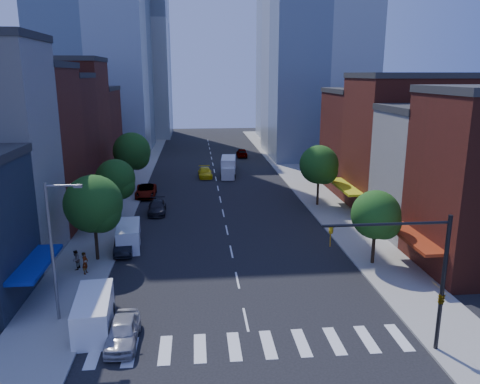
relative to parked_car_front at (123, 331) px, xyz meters
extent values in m
plane|color=black|center=(7.50, 2.00, -0.76)|extent=(220.00, 220.00, 0.00)
cube|color=gray|center=(-5.00, 42.00, -0.69)|extent=(5.00, 120.00, 0.15)
cube|color=gray|center=(20.00, 42.00, -0.69)|extent=(5.00, 120.00, 0.15)
cube|color=silver|center=(7.50, -1.00, -0.76)|extent=(19.00, 3.00, 0.01)
cube|color=maroon|center=(-13.50, 22.50, 7.24)|extent=(12.00, 9.00, 16.00)
cube|color=#572015|center=(-13.50, 31.00, 6.74)|extent=(12.00, 8.00, 15.00)
cube|color=maroon|center=(-13.50, 39.50, 7.74)|extent=(12.00, 9.00, 17.00)
cube|color=#572015|center=(-13.50, 49.00, 5.74)|extent=(12.00, 10.00, 13.00)
cube|color=beige|center=(28.50, 17.00, 5.24)|extent=(12.00, 8.00, 12.00)
cube|color=maroon|center=(28.50, 26.00, 6.74)|extent=(12.00, 10.00, 15.00)
cube|color=#572015|center=(28.50, 36.00, 5.74)|extent=(12.00, 10.00, 13.00)
cube|color=#9EA5AD|center=(-10.50, 97.00, 27.24)|extent=(18.00, 18.00, 56.00)
cylinder|color=black|center=(18.00, -2.50, 3.39)|extent=(0.24, 0.24, 8.00)
cylinder|color=black|center=(14.50, -2.50, 6.99)|extent=(7.00, 0.16, 0.16)
imported|color=gold|center=(11.50, -2.50, 6.39)|extent=(0.22, 0.18, 1.10)
imported|color=gold|center=(18.00, -2.50, 2.59)|extent=(0.48, 2.24, 0.90)
cylinder|color=slate|center=(-4.50, 3.00, 3.89)|extent=(0.20, 0.20, 9.00)
cylinder|color=slate|center=(-3.50, 3.00, 8.19)|extent=(2.00, 0.14, 0.14)
cube|color=slate|center=(-2.60, 3.00, 8.14)|extent=(0.50, 0.25, 0.18)
cylinder|color=black|center=(-4.00, 13.00, 1.35)|extent=(0.28, 0.28, 3.92)
sphere|color=#1B4A15|center=(-4.00, 13.00, 4.29)|extent=(4.80, 4.80, 4.80)
sphere|color=#1B4A15|center=(-3.40, 12.70, 3.59)|extent=(3.36, 3.36, 3.36)
cylinder|color=black|center=(-4.00, 24.00, 1.21)|extent=(0.28, 0.28, 3.64)
sphere|color=#1B4A15|center=(-4.00, 24.00, 3.94)|extent=(4.20, 4.20, 4.20)
sphere|color=#1B4A15|center=(-3.40, 23.70, 3.29)|extent=(2.94, 2.94, 2.94)
cylinder|color=black|center=(-4.00, 38.00, 1.49)|extent=(0.28, 0.28, 4.20)
sphere|color=#1B4A15|center=(-4.00, 38.00, 4.64)|extent=(5.00, 5.00, 5.00)
sphere|color=#1B4A15|center=(-3.40, 37.70, 3.89)|extent=(3.50, 3.50, 3.50)
cylinder|color=black|center=(19.00, 10.00, 1.07)|extent=(0.28, 0.28, 3.36)
sphere|color=#1B4A15|center=(19.00, 10.00, 3.59)|extent=(4.00, 4.00, 4.00)
sphere|color=#1B4A15|center=(19.60, 9.70, 2.99)|extent=(2.80, 2.80, 2.80)
cylinder|color=black|center=(19.00, 28.00, 1.35)|extent=(0.28, 0.28, 3.92)
sphere|color=#1B4A15|center=(19.00, 28.00, 4.29)|extent=(4.60, 4.60, 4.60)
sphere|color=#1B4A15|center=(19.60, 27.70, 3.59)|extent=(3.22, 3.22, 3.22)
imported|color=#9F9EA2|center=(0.00, 0.00, 0.00)|extent=(1.81, 4.48, 1.52)
imported|color=black|center=(-2.00, 14.84, -0.02)|extent=(1.82, 4.58, 1.48)
imported|color=#999999|center=(-2.00, 34.34, 0.01)|extent=(2.76, 5.65, 1.54)
imported|color=black|center=(0.00, 26.69, -0.06)|extent=(2.10, 4.89, 1.40)
cube|color=white|center=(-2.00, 1.77, 0.33)|extent=(2.56, 5.38, 2.19)
cube|color=black|center=(-1.82, -0.19, 0.64)|extent=(2.01, 1.22, 0.94)
cylinder|color=black|center=(-2.77, -0.07, -0.40)|extent=(0.33, 0.81, 0.79)
cylinder|color=black|center=(-0.90, 0.10, -0.40)|extent=(0.33, 0.81, 0.79)
cylinder|color=black|center=(-3.10, 3.45, -0.40)|extent=(0.33, 0.81, 0.79)
cylinder|color=black|center=(-1.23, 3.62, -0.40)|extent=(0.33, 0.81, 0.79)
cube|color=white|center=(-1.78, 16.14, 0.29)|extent=(2.48, 5.20, 2.11)
cube|color=black|center=(-1.60, 14.24, 0.60)|extent=(1.95, 1.18, 0.91)
cylinder|color=black|center=(-2.52, 14.35, -0.41)|extent=(0.32, 0.79, 0.76)
cylinder|color=black|center=(-0.71, 14.53, -0.41)|extent=(0.32, 0.79, 0.76)
cylinder|color=black|center=(-2.84, 17.76, -0.41)|extent=(0.32, 0.79, 0.76)
cylinder|color=black|center=(-1.04, 17.93, -0.41)|extent=(0.32, 0.79, 0.76)
imported|color=yellow|center=(5.91, 45.35, -0.03)|extent=(2.21, 5.09, 1.46)
imported|color=black|center=(10.21, 52.06, -0.02)|extent=(2.09, 4.68, 1.49)
imported|color=#999999|center=(13.32, 62.78, 0.06)|extent=(2.09, 4.89, 1.65)
cube|color=silver|center=(9.59, 46.37, 0.67)|extent=(2.69, 5.99, 2.86)
cube|color=silver|center=(9.26, 42.99, 0.22)|extent=(2.11, 1.79, 1.79)
cylinder|color=black|center=(8.35, 43.79, -0.36)|extent=(0.34, 0.83, 0.80)
cylinder|color=black|center=(10.31, 43.60, -0.36)|extent=(0.34, 0.83, 0.80)
cylinder|color=black|center=(8.74, 47.79, -0.36)|extent=(0.34, 0.83, 0.80)
cylinder|color=black|center=(10.69, 47.60, -0.36)|extent=(0.34, 0.83, 0.80)
imported|color=#999999|center=(-4.35, 10.08, 0.27)|extent=(0.54, 0.72, 1.77)
imported|color=#999999|center=(-5.27, 10.95, 0.19)|extent=(0.75, 0.89, 1.61)
camera|label=1|loc=(4.51, -25.16, 14.70)|focal=35.00mm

